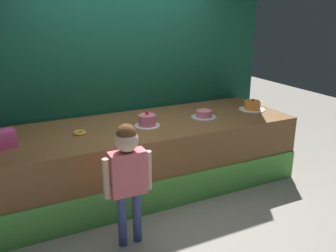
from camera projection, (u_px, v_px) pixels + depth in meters
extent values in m
plane|color=gray|center=(167.00, 209.00, 3.94)|extent=(12.00, 12.00, 0.00)
cube|color=brown|center=(145.00, 156.00, 4.33)|extent=(3.61, 1.21, 0.81)
cube|color=#59B24C|center=(167.00, 194.00, 3.88)|extent=(3.61, 0.02, 0.36)
cube|color=#144C38|center=(122.00, 53.00, 4.57)|extent=(4.16, 0.08, 3.12)
cylinder|color=#3F4C8C|center=(122.00, 220.00, 3.27)|extent=(0.08, 0.08, 0.52)
cylinder|color=#3F4C8C|center=(137.00, 216.00, 3.33)|extent=(0.08, 0.08, 0.52)
cube|color=#D86672|center=(128.00, 173.00, 3.15)|extent=(0.32, 0.15, 0.41)
cylinder|color=beige|center=(107.00, 179.00, 3.08)|extent=(0.06, 0.06, 0.37)
cylinder|color=beige|center=(148.00, 170.00, 3.24)|extent=(0.06, 0.06, 0.37)
sphere|color=beige|center=(127.00, 140.00, 3.06)|extent=(0.21, 0.21, 0.21)
sphere|color=brown|center=(126.00, 134.00, 3.04)|extent=(0.18, 0.18, 0.18)
cube|color=#F251A2|center=(1.00, 140.00, 3.45)|extent=(0.29, 0.20, 0.17)
torus|color=#F2BF4C|center=(79.00, 133.00, 3.86)|extent=(0.14, 0.14, 0.03)
cylinder|color=white|center=(147.00, 126.00, 4.13)|extent=(0.30, 0.30, 0.01)
cylinder|color=pink|center=(147.00, 120.00, 4.11)|extent=(0.20, 0.20, 0.12)
sphere|color=red|center=(147.00, 113.00, 4.08)|extent=(0.04, 0.04, 0.04)
cylinder|color=silver|center=(204.00, 117.00, 4.45)|extent=(0.32, 0.32, 0.01)
cylinder|color=pink|center=(204.00, 113.00, 4.44)|extent=(0.19, 0.19, 0.08)
cone|color=#F2E566|center=(204.00, 109.00, 4.42)|extent=(0.02, 0.02, 0.04)
cylinder|color=white|center=(252.00, 109.00, 4.79)|extent=(0.35, 0.35, 0.01)
cylinder|color=orange|center=(252.00, 105.00, 4.77)|extent=(0.21, 0.21, 0.11)
sphere|color=red|center=(253.00, 100.00, 4.75)|extent=(0.03, 0.03, 0.03)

